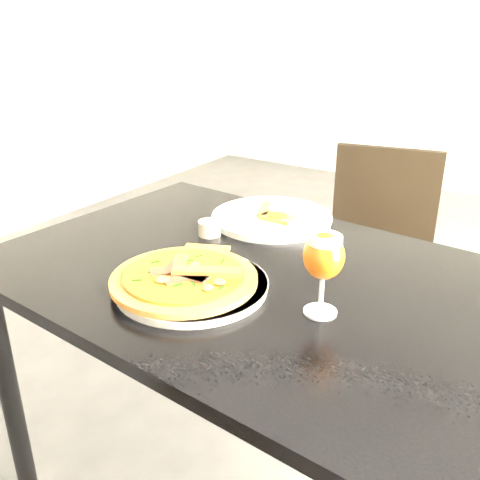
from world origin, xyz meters
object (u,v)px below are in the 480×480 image
Objects in this scene: dining_table at (256,307)px; pizza at (185,277)px; chair_far at (375,259)px; beer_glass at (324,257)px.

pizza is (-0.08, -0.15, 0.12)m from dining_table.
chair_far is at bearing 84.88° from pizza.
pizza reaches higher than dining_table.
chair_far reaches higher than pizza.
pizza is (-0.09, -0.96, 0.31)m from chair_far.
pizza is at bearing -107.08° from chair_far.
dining_table is 0.83m from chair_far.
dining_table is 4.11× the size of pizza.
beer_glass is at bearing -89.93° from chair_far.
pizza is 0.30m from beer_glass.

